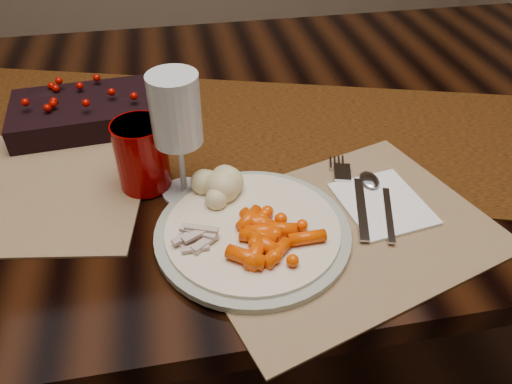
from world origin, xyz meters
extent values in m
plane|color=black|center=(0.00, 0.00, 0.00)|extent=(5.00, 5.00, 0.00)
cube|color=black|center=(0.00, 0.00, 0.38)|extent=(1.80, 1.00, 0.75)
cube|color=#3F2A0F|center=(0.05, -0.06, 0.75)|extent=(1.93, 0.93, 0.00)
cube|color=#9D5435|center=(0.11, -0.33, 0.75)|extent=(0.48, 0.41, 0.00)
cube|color=brown|center=(-0.37, -0.15, 0.75)|extent=(0.46, 0.36, 0.00)
cylinder|color=beige|center=(-0.01, -0.32, 0.76)|extent=(0.35, 0.35, 0.02)
cube|color=white|center=(0.19, -0.29, 0.76)|extent=(0.14, 0.15, 0.00)
cylinder|color=#7E0000|center=(-0.16, -0.18, 0.81)|extent=(0.09, 0.09, 0.11)
camera|label=1|loc=(-0.10, -0.82, 1.24)|focal=35.00mm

